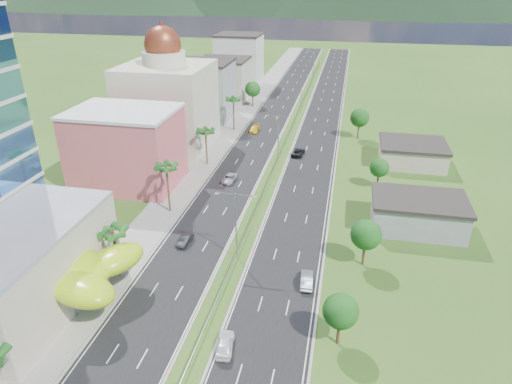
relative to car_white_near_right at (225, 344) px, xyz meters
The scene contains 33 objects.
ground 9.28m from the car_white_near_right, 110.26° to the left, with size 500.00×500.00×0.00m, color #2D5119.
road_left 99.25m from the car_white_near_right, 96.19° to the left, with size 11.00×260.00×0.04m, color black.
road_right 98.77m from the car_white_near_right, 87.50° to the left, with size 11.00×260.00×0.04m, color black.
sidewalk_left 100.72m from the car_white_near_right, 101.57° to the left, with size 7.00×260.00×0.12m, color gray.
median_guardrail 80.72m from the car_white_near_right, 92.27° to the left, with size 0.10×216.06×0.76m.
streetlight_median_b 19.84m from the car_white_near_right, 99.73° to the left, with size 6.04×0.25×11.00m.
streetlight_median_c 59.05m from the car_white_near_right, 93.12° to the left, with size 6.04×0.25×11.00m.
streetlight_median_d 103.89m from the car_white_near_right, 91.77° to the left, with size 6.04×0.25×11.00m.
streetlight_median_e 148.82m from the car_white_near_right, 91.23° to the left, with size 6.04×0.25×11.00m.
lime_canopy 24.02m from the car_white_near_right, 168.63° to the left, with size 18.00×15.00×7.40m.
pink_shophouse 51.69m from the car_white_near_right, 127.49° to the left, with size 20.00×15.00×15.00m, color #D9595F.
domed_building 71.68m from the car_white_near_right, 116.11° to the left, with size 20.00×20.00×28.70m.
midrise_grey 93.94m from the car_white_near_right, 108.81° to the left, with size 16.00×15.00×16.00m, color gray.
midrise_beige 114.85m from the car_white_near_right, 105.26° to the left, with size 16.00×15.00×13.00m, color #B5A995.
midrise_white 137.28m from the car_white_near_right, 102.73° to the left, with size 16.00×15.00×18.00m, color silver.
shed_near 41.85m from the car_white_near_right, 53.62° to the left, with size 15.00×10.00×5.00m, color gray.
shed_far 69.09m from the car_white_near_right, 67.17° to the left, with size 14.00×12.00×4.40m, color #B5A995.
palm_tree_b 22.41m from the car_white_near_right, 150.30° to the left, with size 3.60×3.60×8.10m.
palm_tree_c 36.73m from the car_white_near_right, 121.37° to the left, with size 3.60×3.60×9.60m.
palm_tree_d 57.23m from the car_white_near_right, 109.21° to the left, with size 3.60×3.60×8.60m.
palm_tree_e 81.20m from the car_white_near_right, 103.37° to the left, with size 3.60×3.60×9.40m.
leafy_tree_lfar 105.45m from the car_white_near_right, 100.23° to the left, with size 4.90×4.90×8.05m.
leafy_tree_ra 13.89m from the car_white_near_right, 15.99° to the left, with size 4.20×4.20×6.90m.
leafy_tree_rb 26.38m from the car_white_near_right, 52.60° to the left, with size 4.55×4.55×7.47m.
leafy_tree_rc 52.29m from the car_white_near_right, 68.88° to the left, with size 3.85×3.85×6.33m.
leafy_tree_rd 80.19m from the car_white_near_right, 79.35° to the left, with size 4.90×4.90×8.05m.
mountain_ridge 462.17m from the car_white_near_right, 82.94° to the left, with size 860.00×140.00×90.00m, color black, non-canonical shape.
car_dark_left 24.06m from the car_white_near_right, 120.58° to the left, with size 1.42×4.06×1.34m, color black.
car_silver_mid_left 46.87m from the car_white_near_right, 104.01° to the left, with size 2.31×5.01×1.39m, color #A7A9AF.
car_yellow_far_left 79.67m from the car_white_near_right, 99.27° to the left, with size 2.15×5.28×1.53m, color gold.
car_white_near_right is the anchor object (origin of this frame).
car_silver_right 16.25m from the car_white_near_right, 60.28° to the left, with size 1.66×4.76×1.57m, color #9EA2A6.
car_dark_far_right 63.45m from the car_white_near_right, 89.18° to the left, with size 2.43×5.28×1.47m, color black.
Camera 1 is at (14.73, -46.91, 39.88)m, focal length 32.00 mm.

